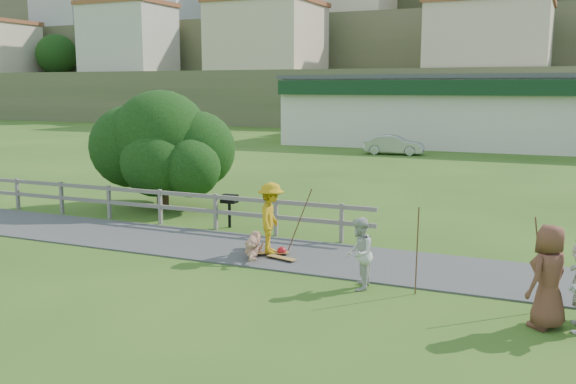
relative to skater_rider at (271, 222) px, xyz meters
name	(u,v)px	position (x,y,z in m)	size (l,w,h in m)	color
ground	(219,264)	(-0.86, -1.16, -0.90)	(260.00, 260.00, 0.00)	#294F16
path	(247,249)	(-0.86, 0.34, -0.88)	(34.00, 3.00, 0.04)	#3E3E41
fence	(144,200)	(-5.47, 2.14, -0.18)	(15.05, 0.10, 1.10)	#5F5A54
strip_mall	(517,111)	(3.14, 33.78, 1.68)	(32.50, 10.75, 5.10)	beige
hillside	(524,18)	(-0.86, 90.14, 13.51)	(220.00, 67.00, 47.50)	#4C5733
skater_rider	(271,222)	(0.00, 0.00, 0.00)	(1.17, 0.67, 1.80)	#BB8D11
skater_fallen	(254,244)	(-0.37, -0.21, -0.57)	(1.82, 0.43, 0.66)	tan
spectator_a	(359,254)	(2.84, -1.64, -0.13)	(0.75, 0.59, 1.55)	silver
spectator_c	(549,277)	(6.58, -2.41, 0.04)	(0.92, 0.60, 1.88)	brown
car_silver	(394,145)	(-3.47, 25.52, -0.28)	(1.31, 3.76, 1.24)	#AAAAB1
tree	(162,165)	(-6.48, 4.60, 0.60)	(5.60, 5.60, 3.00)	black
bbq	(229,211)	(-2.62, 2.56, -0.39)	(0.47, 0.36, 1.02)	black
longboard_rider	(271,255)	(0.00, 0.00, -0.85)	(0.89, 0.22, 0.10)	olive
longboard_fallen	(282,259)	(0.43, -0.31, -0.86)	(0.81, 0.20, 0.09)	olive
helmet	(282,251)	(0.23, 0.14, -0.78)	(0.24, 0.24, 0.24)	#B1141B
pole_rider	(299,219)	(0.60, 0.40, 0.04)	(0.03, 0.03, 1.88)	#523321
pole_spec_left	(417,251)	(4.04, -1.50, 0.02)	(0.03, 0.03, 1.85)	#523321
pole_spec_right	(540,264)	(6.40, -1.55, 0.02)	(0.03, 0.03, 1.85)	#523321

